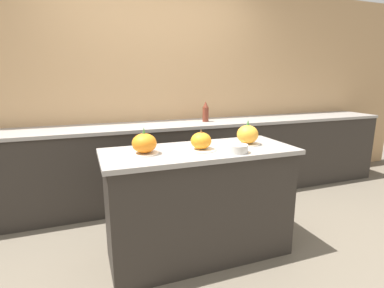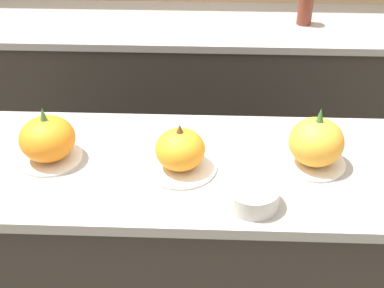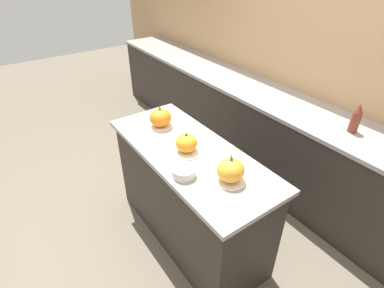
{
  "view_description": "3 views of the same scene",
  "coord_description": "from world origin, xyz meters",
  "px_view_note": "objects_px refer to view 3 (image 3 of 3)",
  "views": [
    {
      "loc": [
        -0.83,
        -2.06,
        1.43
      ],
      "look_at": [
        -0.07,
        -0.02,
        0.94
      ],
      "focal_mm": 28.0,
      "sensor_mm": 36.0,
      "label": 1
    },
    {
      "loc": [
        0.09,
        -1.38,
        1.9
      ],
      "look_at": [
        0.04,
        0.02,
        0.95
      ],
      "focal_mm": 50.0,
      "sensor_mm": 36.0,
      "label": 2
    },
    {
      "loc": [
        1.47,
        -1.01,
        2.12
      ],
      "look_at": [
        -0.03,
        0.04,
        0.91
      ],
      "focal_mm": 28.0,
      "sensor_mm": 36.0,
      "label": 3
    }
  ],
  "objects_px": {
    "pumpkin_cake_left": "(160,118)",
    "bottle_tall": "(356,119)",
    "pumpkin_cake_center": "(187,144)",
    "mixing_bowl": "(184,172)",
    "pumpkin_cake_right": "(230,171)"
  },
  "relations": [
    {
      "from": "pumpkin_cake_center",
      "to": "pumpkin_cake_right",
      "type": "xyz_separation_m",
      "value": [
        0.42,
        0.04,
        0.02
      ]
    },
    {
      "from": "pumpkin_cake_right",
      "to": "mixing_bowl",
      "type": "bearing_deg",
      "value": -134.62
    },
    {
      "from": "pumpkin_cake_center",
      "to": "mixing_bowl",
      "type": "bearing_deg",
      "value": -38.18
    },
    {
      "from": "pumpkin_cake_center",
      "to": "pumpkin_cake_right",
      "type": "bearing_deg",
      "value": 5.44
    },
    {
      "from": "pumpkin_cake_center",
      "to": "mixing_bowl",
      "type": "distance_m",
      "value": 0.27
    },
    {
      "from": "bottle_tall",
      "to": "pumpkin_cake_center",
      "type": "bearing_deg",
      "value": -114.29
    },
    {
      "from": "pumpkin_cake_left",
      "to": "pumpkin_cake_right",
      "type": "height_order",
      "value": "pumpkin_cake_right"
    },
    {
      "from": "bottle_tall",
      "to": "mixing_bowl",
      "type": "xyz_separation_m",
      "value": [
        -0.33,
        -1.37,
        -0.1
      ]
    },
    {
      "from": "bottle_tall",
      "to": "pumpkin_cake_right",
      "type": "bearing_deg",
      "value": -96.01
    },
    {
      "from": "bottle_tall",
      "to": "mixing_bowl",
      "type": "distance_m",
      "value": 1.41
    },
    {
      "from": "pumpkin_cake_right",
      "to": "bottle_tall",
      "type": "relative_size",
      "value": 0.86
    },
    {
      "from": "pumpkin_cake_left",
      "to": "bottle_tall",
      "type": "relative_size",
      "value": 0.86
    },
    {
      "from": "pumpkin_cake_left",
      "to": "pumpkin_cake_right",
      "type": "bearing_deg",
      "value": 0.44
    },
    {
      "from": "mixing_bowl",
      "to": "pumpkin_cake_right",
      "type": "bearing_deg",
      "value": 45.38
    },
    {
      "from": "pumpkin_cake_right",
      "to": "pumpkin_cake_left",
      "type": "bearing_deg",
      "value": -179.56
    }
  ]
}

